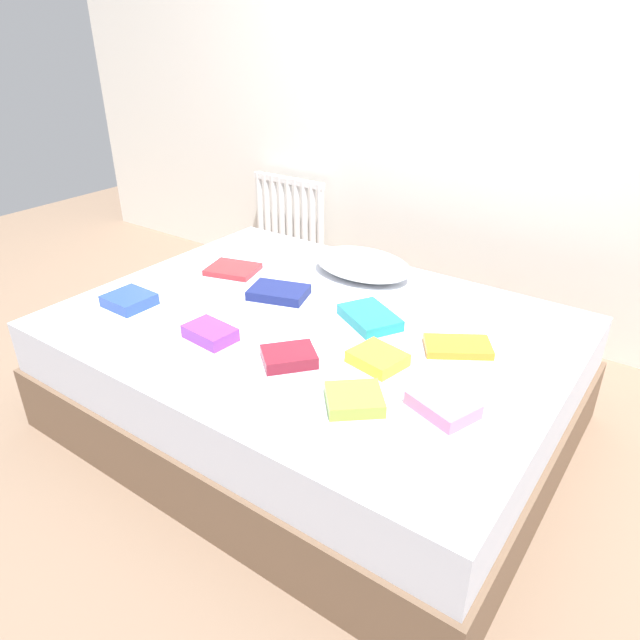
# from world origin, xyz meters

# --- Properties ---
(ground_plane) EXTENTS (8.00, 8.00, 0.00)m
(ground_plane) POSITION_xyz_m (0.00, 0.00, 0.00)
(ground_plane) COLOR #7F6651
(back_wall) EXTENTS (6.00, 0.10, 2.80)m
(back_wall) POSITION_xyz_m (0.00, 1.35, 1.40)
(back_wall) COLOR silver
(back_wall) RESTS_ON ground
(bed) EXTENTS (2.00, 1.50, 0.50)m
(bed) POSITION_xyz_m (0.00, 0.00, 0.25)
(bed) COLOR brown
(bed) RESTS_ON ground
(radiator) EXTENTS (0.54, 0.04, 0.55)m
(radiator) POSITION_xyz_m (-1.07, 1.20, 0.40)
(radiator) COLOR white
(radiator) RESTS_ON ground
(pillow) EXTENTS (0.48, 0.31, 0.12)m
(pillow) POSITION_xyz_m (-0.08, 0.50, 0.56)
(pillow) COLOR white
(pillow) RESTS_ON bed
(textbook_lime) EXTENTS (0.24, 0.23, 0.04)m
(textbook_lime) POSITION_xyz_m (0.44, -0.39, 0.52)
(textbook_lime) COLOR #8CC638
(textbook_lime) RESTS_ON bed
(textbook_red) EXTENTS (0.27, 0.24, 0.03)m
(textbook_red) POSITION_xyz_m (-0.60, 0.18, 0.51)
(textbook_red) COLOR red
(textbook_red) RESTS_ON bed
(textbook_pink) EXTENTS (0.23, 0.20, 0.05)m
(textbook_pink) POSITION_xyz_m (0.68, -0.25, 0.52)
(textbook_pink) COLOR pink
(textbook_pink) RESTS_ON bed
(textbook_blue) EXTENTS (0.19, 0.17, 0.05)m
(textbook_blue) POSITION_xyz_m (-0.71, -0.34, 0.52)
(textbook_blue) COLOR #2847B7
(textbook_blue) RESTS_ON bed
(textbook_navy) EXTENTS (0.28, 0.23, 0.04)m
(textbook_navy) POSITION_xyz_m (-0.25, 0.09, 0.52)
(textbook_navy) COLOR navy
(textbook_navy) RESTS_ON bed
(textbook_purple) EXTENTS (0.20, 0.14, 0.05)m
(textbook_purple) POSITION_xyz_m (-0.23, -0.35, 0.53)
(textbook_purple) COLOR purple
(textbook_purple) RESTS_ON bed
(textbook_maroon) EXTENTS (0.23, 0.23, 0.05)m
(textbook_maroon) POSITION_xyz_m (0.12, -0.31, 0.52)
(textbook_maroon) COLOR maroon
(textbook_maroon) RESTS_ON bed
(textbook_teal) EXTENTS (0.30, 0.27, 0.04)m
(textbook_teal) POSITION_xyz_m (0.19, 0.12, 0.52)
(textbook_teal) COLOR teal
(textbook_teal) RESTS_ON bed
(textbook_orange) EXTENTS (0.28, 0.25, 0.03)m
(textbook_orange) POSITION_xyz_m (0.57, 0.12, 0.51)
(textbook_orange) COLOR orange
(textbook_orange) RESTS_ON bed
(textbook_yellow) EXTENTS (0.20, 0.18, 0.05)m
(textbook_yellow) POSITION_xyz_m (0.38, -0.13, 0.52)
(textbook_yellow) COLOR yellow
(textbook_yellow) RESTS_ON bed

